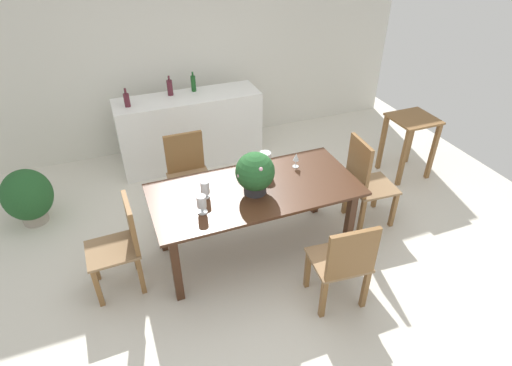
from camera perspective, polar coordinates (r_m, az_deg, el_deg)
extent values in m
plane|color=silver|center=(4.39, -0.06, -9.01)|extent=(7.04, 7.04, 0.00)
cube|color=silver|center=(5.95, -9.65, 17.11)|extent=(6.40, 0.10, 2.60)
cube|color=#422616|center=(3.92, -0.11, -0.91)|extent=(1.96, 0.92, 0.03)
cube|color=#422616|center=(3.74, -10.81, -11.37)|extent=(0.07, 0.07, 0.74)
cube|color=#422616|center=(4.25, 12.64, -5.16)|extent=(0.07, 0.07, 0.74)
cube|color=#422616|center=(4.26, -12.81, -5.04)|extent=(0.07, 0.07, 0.74)
cube|color=#422616|center=(4.71, 8.21, -0.23)|extent=(0.07, 0.07, 0.74)
cube|color=brown|center=(4.78, 18.22, -3.48)|extent=(0.05, 0.05, 0.44)
cube|color=brown|center=(5.01, 16.02, -1.09)|extent=(0.05, 0.05, 0.44)
cube|color=brown|center=(4.59, 14.21, -4.44)|extent=(0.05, 0.05, 0.44)
cube|color=brown|center=(4.83, 12.13, -1.90)|extent=(0.05, 0.05, 0.44)
cube|color=#8F6F4C|center=(4.67, 15.57, -0.43)|extent=(0.49, 0.47, 0.03)
cube|color=brown|center=(4.41, 13.82, 2.28)|extent=(0.07, 0.40, 0.57)
cube|color=brown|center=(4.05, 12.27, -10.30)|extent=(0.05, 0.05, 0.44)
cube|color=brown|center=(3.91, 7.04, -11.58)|extent=(0.05, 0.05, 0.44)
cube|color=brown|center=(3.84, 14.64, -13.75)|extent=(0.05, 0.05, 0.44)
cube|color=brown|center=(3.70, 9.14, -15.27)|extent=(0.05, 0.05, 0.44)
cube|color=#8F6F4C|center=(3.71, 11.17, -10.24)|extent=(0.50, 0.47, 0.03)
cube|color=brown|center=(3.42, 13.01, -9.46)|extent=(0.43, 0.08, 0.46)
cube|color=brown|center=(4.22, -21.22, -10.02)|extent=(0.05, 0.05, 0.44)
cube|color=brown|center=(3.98, -20.77, -13.20)|extent=(0.05, 0.05, 0.44)
cube|color=brown|center=(4.21, -16.23, -8.91)|extent=(0.05, 0.05, 0.44)
cube|color=brown|center=(3.97, -15.42, -12.02)|extent=(0.05, 0.05, 0.44)
cube|color=#8F6F4C|center=(3.94, -19.02, -8.62)|extent=(0.46, 0.42, 0.03)
cube|color=brown|center=(3.78, -16.69, -5.25)|extent=(0.05, 0.38, 0.46)
cube|color=brown|center=(4.61, -10.48, -3.61)|extent=(0.04, 0.04, 0.44)
cube|color=brown|center=(4.67, -5.88, -2.62)|extent=(0.04, 0.04, 0.44)
cube|color=brown|center=(4.91, -11.37, -1.16)|extent=(0.04, 0.04, 0.44)
cube|color=brown|center=(4.96, -7.03, -0.26)|extent=(0.04, 0.04, 0.44)
cube|color=#8F6F4C|center=(4.65, -8.93, 0.42)|extent=(0.46, 0.44, 0.03)
cube|color=brown|center=(4.69, -9.75, 4.14)|extent=(0.42, 0.04, 0.46)
cylinder|color=#333338|center=(3.84, -0.13, -0.68)|extent=(0.21, 0.21, 0.09)
sphere|color=#235628|center=(3.74, -0.13, 1.58)|extent=(0.36, 0.36, 0.36)
sphere|color=#DB9EB2|center=(3.66, -2.16, 1.02)|extent=(0.05, 0.05, 0.05)
sphere|color=#DB9EB2|center=(3.67, 0.91, -0.09)|extent=(0.05, 0.05, 0.05)
sphere|color=#DB9EB2|center=(3.58, 0.63, 1.90)|extent=(0.04, 0.04, 0.04)
sphere|color=#DB9EB2|center=(3.84, 0.26, 2.03)|extent=(0.04, 0.04, 0.04)
sphere|color=#DB9EB2|center=(3.81, -0.92, 2.16)|extent=(0.04, 0.04, 0.04)
sphere|color=#DB9EB2|center=(3.64, -1.28, 1.43)|extent=(0.04, 0.04, 0.04)
cylinder|color=silver|center=(3.82, -6.87, -1.86)|extent=(0.08, 0.08, 0.01)
cylinder|color=silver|center=(3.81, -6.89, -1.59)|extent=(0.03, 0.03, 0.03)
cylinder|color=silver|center=(3.76, -6.97, -0.62)|extent=(0.08, 0.08, 0.13)
cylinder|color=silver|center=(3.65, -7.32, -3.90)|extent=(0.09, 0.09, 0.01)
cylinder|color=silver|center=(3.63, -7.35, -3.53)|extent=(0.02, 0.02, 0.05)
cylinder|color=silver|center=(3.58, -7.44, -2.52)|extent=(0.08, 0.08, 0.11)
cylinder|color=silver|center=(4.16, 1.22, 1.70)|extent=(0.08, 0.08, 0.01)
cylinder|color=silver|center=(4.14, 1.22, 2.09)|extent=(0.03, 0.03, 0.05)
cylinder|color=silver|center=(4.09, 1.24, 3.27)|extent=(0.12, 0.12, 0.14)
cylinder|color=silver|center=(4.25, 5.41, 2.26)|extent=(0.06, 0.06, 0.00)
cylinder|color=silver|center=(4.23, 5.44, 2.70)|extent=(0.01, 0.01, 0.07)
cone|color=silver|center=(4.19, 5.49, 3.57)|extent=(0.06, 0.06, 0.08)
cube|color=white|center=(5.65, -8.93, 7.16)|extent=(1.84, 0.54, 0.94)
cylinder|color=#511E28|center=(5.50, -11.66, 12.60)|extent=(0.07, 0.07, 0.19)
cylinder|color=#511E28|center=(5.46, -11.81, 13.82)|extent=(0.02, 0.02, 0.06)
cylinder|color=#511E28|center=(5.30, -17.19, 10.73)|extent=(0.07, 0.07, 0.16)
cylinder|color=#511E28|center=(5.26, -17.40, 11.86)|extent=(0.03, 0.03, 0.07)
cylinder|color=#194C1E|center=(5.58, -8.53, 13.25)|extent=(0.06, 0.06, 0.20)
cylinder|color=#194C1E|center=(5.53, -8.64, 14.47)|extent=(0.02, 0.02, 0.05)
cube|color=brown|center=(5.52, 20.70, 8.20)|extent=(0.53, 0.51, 0.02)
cube|color=brown|center=(5.41, 19.43, 3.18)|extent=(0.05, 0.05, 0.77)
cube|color=brown|center=(5.70, 22.97, 3.95)|extent=(0.05, 0.05, 0.77)
cube|color=brown|center=(5.70, 16.82, 5.29)|extent=(0.05, 0.05, 0.77)
cube|color=brown|center=(5.97, 20.33, 5.94)|extent=(0.05, 0.05, 0.77)
cylinder|color=#9E9384|center=(5.30, -27.91, -3.93)|extent=(0.27, 0.27, 0.15)
ellipsoid|color=#235628|center=(5.15, -28.74, -1.42)|extent=(0.52, 0.52, 0.58)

